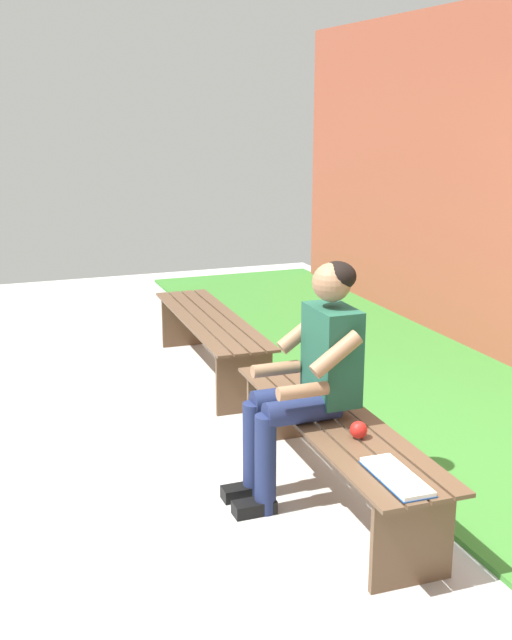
{
  "coord_description": "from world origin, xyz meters",
  "views": [
    {
      "loc": [
        -3.43,
        1.71,
        2.02
      ],
      "look_at": [
        0.75,
        0.15,
        0.81
      ],
      "focal_mm": 44.55,
      "sensor_mm": 36.0,
      "label": 1
    }
  ],
  "objects_px": {
    "apple": "(359,430)",
    "book_open": "(396,477)",
    "bench_far": "(210,331)",
    "bench_near": "(334,437)",
    "person_seated": "(310,372)"
  },
  "relations": [
    {
      "from": "person_seated",
      "to": "book_open",
      "type": "xyz_separation_m",
      "value": [
        -0.81,
        -0.05,
        -0.23
      ]
    },
    {
      "from": "person_seated",
      "to": "bench_near",
      "type": "bearing_deg",
      "value": -131.76
    },
    {
      "from": "bench_near",
      "to": "apple",
      "type": "bearing_deg",
      "value": -179.35
    },
    {
      "from": "person_seated",
      "to": "book_open",
      "type": "height_order",
      "value": "person_seated"
    },
    {
      "from": "bench_near",
      "to": "book_open",
      "type": "xyz_separation_m",
      "value": [
        -0.71,
        0.05,
        0.11
      ]
    },
    {
      "from": "bench_far",
      "to": "person_seated",
      "type": "bearing_deg",
      "value": 177.19
    },
    {
      "from": "bench_far",
      "to": "apple",
      "type": "height_order",
      "value": "apple"
    },
    {
      "from": "person_seated",
      "to": "apple",
      "type": "height_order",
      "value": "person_seated"
    },
    {
      "from": "bench_far",
      "to": "book_open",
      "type": "xyz_separation_m",
      "value": [
        -2.87,
        0.05,
        0.11
      ]
    },
    {
      "from": "bench_near",
      "to": "person_seated",
      "type": "height_order",
      "value": "person_seated"
    },
    {
      "from": "person_seated",
      "to": "book_open",
      "type": "bearing_deg",
      "value": -176.37
    },
    {
      "from": "apple",
      "to": "person_seated",
      "type": "bearing_deg",
      "value": 16.33
    },
    {
      "from": "bench_near",
      "to": "bench_far",
      "type": "distance_m",
      "value": 2.15
    },
    {
      "from": "person_seated",
      "to": "apple",
      "type": "distance_m",
      "value": 0.42
    },
    {
      "from": "apple",
      "to": "book_open",
      "type": "height_order",
      "value": "apple"
    }
  ]
}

